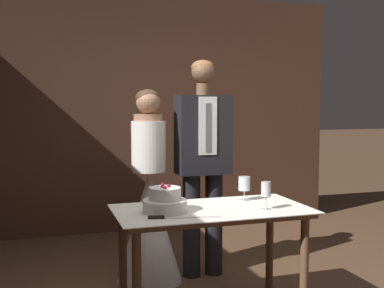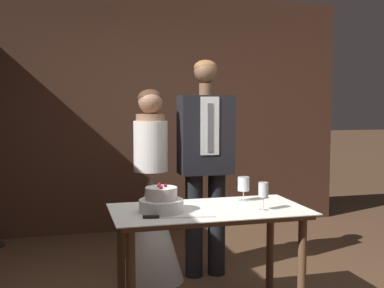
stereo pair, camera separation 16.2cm
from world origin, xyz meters
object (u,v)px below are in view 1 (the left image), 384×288
cake_knife (170,217)px  groom (203,157)px  wine_glass_near (266,190)px  bride (149,212)px  cake_table (212,224)px  wine_glass_middle (244,184)px  tiered_cake (165,202)px

cake_knife → groom: groom is taller
groom → wine_glass_near: bearing=-84.7°
bride → cake_table: bearing=-75.0°
cake_table → wine_glass_near: size_ratio=7.01×
wine_glass_near → bride: 1.20m
wine_glass_middle → cake_knife: bearing=-150.4°
wine_glass_middle → wine_glass_near: bearing=-87.4°
wine_glass_near → bride: (-0.56, 1.01, -0.33)m
groom → bride: bearing=179.9°
bride → groom: (0.47, -0.00, 0.44)m
cake_knife → wine_glass_near: bearing=14.8°
wine_glass_near → bride: bride is taller
tiered_cake → bride: bride is taller
wine_glass_middle → bride: bride is taller
tiered_cake → wine_glass_near: 0.67m
cake_table → wine_glass_near: 0.43m
cake_table → wine_glass_middle: wine_glass_middle is taller
cake_table → groom: 0.97m
tiered_cake → bride: size_ratio=0.18×
cake_knife → wine_glass_middle: size_ratio=2.58×
cake_knife → wine_glass_middle: (0.65, 0.37, 0.11)m
tiered_cake → cake_table: bearing=1.5°
wine_glass_near → wine_glass_middle: (-0.01, 0.32, -0.01)m
cake_table → cake_knife: 0.40m
groom → cake_table: bearing=-105.0°
cake_table → groom: size_ratio=0.70×
tiered_cake → wine_glass_near: bearing=-11.1°
bride → tiered_cake: bearing=-95.7°
wine_glass_near → groom: (-0.09, 1.01, 0.11)m
cake_knife → wine_glass_middle: 0.75m
wine_glass_near → groom: bearing=95.3°
tiered_cake → wine_glass_middle: 0.67m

